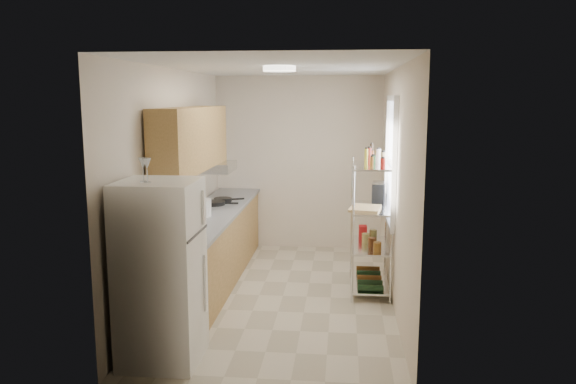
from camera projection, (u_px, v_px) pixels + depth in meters
name	position (u px, v px, depth m)	size (l,w,h in m)	color
room	(283.00, 186.00, 6.30)	(2.52, 4.42, 2.62)	beige
counter_run	(213.00, 246.00, 6.96)	(0.63, 3.51, 0.90)	tan
upper_cabinets	(192.00, 139.00, 6.42)	(0.33, 2.20, 0.72)	tan
range_hood	(214.00, 167.00, 7.27)	(0.50, 0.60, 0.12)	#B7BABC
window	(391.00, 161.00, 6.49)	(0.06, 1.00, 1.46)	white
bakers_rack	(371.00, 199.00, 6.53)	(0.45, 0.90, 1.73)	silver
ceiling_dome	(279.00, 69.00, 5.80)	(0.34, 0.34, 0.06)	white
refrigerator	(161.00, 272.00, 4.81)	(0.66, 0.66, 1.59)	white
wine_glass_a	(147.00, 170.00, 4.54)	(0.07, 0.07, 0.20)	silver
wine_glass_b	(143.00, 170.00, 4.59)	(0.07, 0.07, 0.20)	silver
rice_cooker	(201.00, 208.00, 6.56)	(0.25, 0.25, 0.20)	white
frying_pan_large	(214.00, 203.00, 7.28)	(0.29, 0.29, 0.05)	black
frying_pan_small	(223.00, 200.00, 7.52)	(0.24, 0.24, 0.05)	black
cutting_board	(365.00, 208.00, 6.41)	(0.33, 0.43, 0.03)	tan
espresso_machine	(379.00, 192.00, 6.84)	(0.14, 0.22, 0.25)	black
storage_bag	(363.00, 232.00, 6.94)	(0.09, 0.13, 0.15)	red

